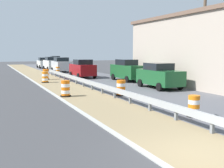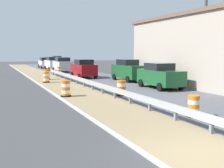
{
  "view_description": "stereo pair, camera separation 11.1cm",
  "coord_description": "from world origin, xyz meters",
  "px_view_note": "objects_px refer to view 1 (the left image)",
  "views": [
    {
      "loc": [
        -5.32,
        -5.71,
        2.95
      ],
      "look_at": [
        0.88,
        7.76,
        1.17
      ],
      "focal_mm": 43.2,
      "sensor_mm": 36.0,
      "label": 1
    },
    {
      "loc": [
        -5.22,
        -5.75,
        2.95
      ],
      "look_at": [
        0.88,
        7.76,
        1.17
      ],
      "focal_mm": 43.2,
      "sensor_mm": 36.0,
      "label": 2
    }
  ],
  "objects_px": {
    "traffic_barrel_farther": "(58,71)",
    "car_distant_b": "(44,63)",
    "traffic_barrel_nearest": "(194,107)",
    "car_trailing_near_lane": "(127,70)",
    "traffic_barrel_mid": "(66,89)",
    "traffic_barrel_far": "(45,78)",
    "car_trailing_far_lane": "(51,63)",
    "car_lead_far_lane": "(83,69)",
    "traffic_barrel_farthest": "(46,75)",
    "car_lead_near_lane": "(61,65)",
    "utility_pole_near": "(204,38)",
    "car_mid_far_lane": "(159,76)",
    "traffic_barrel_close": "(121,89)",
    "car_distant_a": "(55,61)"
  },
  "relations": [
    {
      "from": "traffic_barrel_close",
      "to": "traffic_barrel_far",
      "type": "distance_m",
      "value": 10.4
    },
    {
      "from": "traffic_barrel_mid",
      "to": "utility_pole_near",
      "type": "xyz_separation_m",
      "value": [
        11.49,
        -0.23,
        3.55
      ]
    },
    {
      "from": "traffic_barrel_far",
      "to": "utility_pole_near",
      "type": "distance_m",
      "value": 14.75
    },
    {
      "from": "traffic_barrel_mid",
      "to": "car_trailing_far_lane",
      "type": "bearing_deg",
      "value": 79.85
    },
    {
      "from": "traffic_barrel_nearest",
      "to": "car_trailing_near_lane",
      "type": "distance_m",
      "value": 15.48
    },
    {
      "from": "car_trailing_far_lane",
      "to": "car_lead_near_lane",
      "type": "bearing_deg",
      "value": -178.2
    },
    {
      "from": "traffic_barrel_farthest",
      "to": "utility_pole_near",
      "type": "distance_m",
      "value": 16.2
    },
    {
      "from": "car_distant_b",
      "to": "traffic_barrel_far",
      "type": "bearing_deg",
      "value": 170.32
    },
    {
      "from": "traffic_barrel_far",
      "to": "car_mid_far_lane",
      "type": "relative_size",
      "value": 0.24
    },
    {
      "from": "traffic_barrel_mid",
      "to": "car_distant_b",
      "type": "xyz_separation_m",
      "value": [
        4.65,
        32.43,
        0.48
      ]
    },
    {
      "from": "car_trailing_near_lane",
      "to": "utility_pole_near",
      "type": "xyz_separation_m",
      "value": [
        3.21,
        -7.18,
        2.95
      ]
    },
    {
      "from": "car_distant_b",
      "to": "car_lead_far_lane",
      "type": "bearing_deg",
      "value": -177.91
    },
    {
      "from": "car_lead_far_lane",
      "to": "car_trailing_far_lane",
      "type": "height_order",
      "value": "car_trailing_far_lane"
    },
    {
      "from": "traffic_barrel_farthest",
      "to": "car_trailing_far_lane",
      "type": "xyz_separation_m",
      "value": [
        3.79,
        14.97,
        0.56
      ]
    },
    {
      "from": "traffic_barrel_mid",
      "to": "car_mid_far_lane",
      "type": "relative_size",
      "value": 0.25
    },
    {
      "from": "traffic_barrel_farthest",
      "to": "car_lead_near_lane",
      "type": "relative_size",
      "value": 0.26
    },
    {
      "from": "traffic_barrel_nearest",
      "to": "traffic_barrel_far",
      "type": "relative_size",
      "value": 0.94
    },
    {
      "from": "car_lead_far_lane",
      "to": "car_distant_b",
      "type": "bearing_deg",
      "value": 0.19
    },
    {
      "from": "traffic_barrel_farther",
      "to": "traffic_barrel_farthest",
      "type": "height_order",
      "value": "traffic_barrel_farthest"
    },
    {
      "from": "traffic_barrel_nearest",
      "to": "car_distant_b",
      "type": "xyz_separation_m",
      "value": [
        0.78,
        40.3,
        0.52
      ]
    },
    {
      "from": "traffic_barrel_nearest",
      "to": "car_lead_far_lane",
      "type": "relative_size",
      "value": 0.24
    },
    {
      "from": "traffic_barrel_close",
      "to": "car_distant_b",
      "type": "height_order",
      "value": "car_distant_b"
    },
    {
      "from": "traffic_barrel_close",
      "to": "traffic_barrel_far",
      "type": "height_order",
      "value": "traffic_barrel_close"
    },
    {
      "from": "traffic_barrel_mid",
      "to": "car_lead_near_lane",
      "type": "bearing_deg",
      "value": 76.65
    },
    {
      "from": "car_lead_near_lane",
      "to": "utility_pole_near",
      "type": "distance_m",
      "value": 22.63
    },
    {
      "from": "car_trailing_far_lane",
      "to": "car_distant_b",
      "type": "distance_m",
      "value": 5.9
    },
    {
      "from": "traffic_barrel_nearest",
      "to": "traffic_barrel_farther",
      "type": "relative_size",
      "value": 1.03
    },
    {
      "from": "car_trailing_near_lane",
      "to": "car_trailing_far_lane",
      "type": "xyz_separation_m",
      "value": [
        -3.54,
        19.58,
        -0.02
      ]
    },
    {
      "from": "utility_pole_near",
      "to": "traffic_barrel_mid",
      "type": "bearing_deg",
      "value": 178.85
    },
    {
      "from": "car_trailing_near_lane",
      "to": "car_lead_near_lane",
      "type": "bearing_deg",
      "value": -168.87
    },
    {
      "from": "traffic_barrel_nearest",
      "to": "traffic_barrel_far",
      "type": "distance_m",
      "value": 16.98
    },
    {
      "from": "traffic_barrel_farthest",
      "to": "car_trailing_near_lane",
      "type": "distance_m",
      "value": 8.68
    },
    {
      "from": "traffic_barrel_farther",
      "to": "traffic_barrel_close",
      "type": "bearing_deg",
      "value": -90.92
    },
    {
      "from": "traffic_barrel_far",
      "to": "car_distant_b",
      "type": "distance_m",
      "value": 24.08
    },
    {
      "from": "traffic_barrel_nearest",
      "to": "traffic_barrel_close",
      "type": "height_order",
      "value": "traffic_barrel_close"
    },
    {
      "from": "car_lead_near_lane",
      "to": "car_distant_a",
      "type": "distance_m",
      "value": 17.81
    },
    {
      "from": "car_lead_near_lane",
      "to": "utility_pole_near",
      "type": "relative_size",
      "value": 0.56
    },
    {
      "from": "traffic_barrel_nearest",
      "to": "car_trailing_far_lane",
      "type": "height_order",
      "value": "car_trailing_far_lane"
    },
    {
      "from": "traffic_barrel_mid",
      "to": "car_lead_far_lane",
      "type": "xyz_separation_m",
      "value": [
        5.17,
        11.92,
        0.56
      ]
    },
    {
      "from": "traffic_barrel_mid",
      "to": "car_distant_b",
      "type": "relative_size",
      "value": 0.26
    },
    {
      "from": "traffic_barrel_farther",
      "to": "car_distant_b",
      "type": "relative_size",
      "value": 0.23
    },
    {
      "from": "car_trailing_near_lane",
      "to": "car_distant_a",
      "type": "height_order",
      "value": "car_trailing_near_lane"
    },
    {
      "from": "traffic_barrel_close",
      "to": "car_trailing_near_lane",
      "type": "xyz_separation_m",
      "value": [
        4.77,
        8.11,
        0.61
      ]
    },
    {
      "from": "traffic_barrel_farther",
      "to": "car_lead_near_lane",
      "type": "bearing_deg",
      "value": 68.17
    },
    {
      "from": "utility_pole_near",
      "to": "car_mid_far_lane",
      "type": "bearing_deg",
      "value": 162.29
    },
    {
      "from": "car_lead_far_lane",
      "to": "traffic_barrel_nearest",
      "type": "bearing_deg",
      "value": 174.93
    },
    {
      "from": "car_lead_near_lane",
      "to": "car_lead_far_lane",
      "type": "xyz_separation_m",
      "value": [
        0.13,
        -9.34,
        -0.03
      ]
    },
    {
      "from": "traffic_barrel_far",
      "to": "traffic_barrel_farther",
      "type": "relative_size",
      "value": 1.1
    },
    {
      "from": "traffic_barrel_nearest",
      "to": "car_trailing_far_lane",
      "type": "relative_size",
      "value": 0.23
    },
    {
      "from": "traffic_barrel_mid",
      "to": "traffic_barrel_far",
      "type": "bearing_deg",
      "value": 87.76
    }
  ]
}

